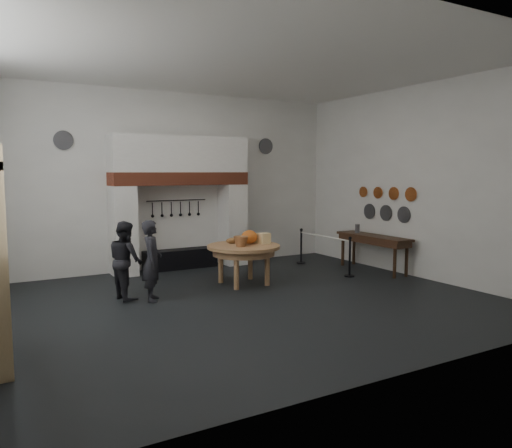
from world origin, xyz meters
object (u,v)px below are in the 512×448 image
visitor_far (126,260)px  barrier_post_near (350,258)px  iron_range (180,259)px  work_table (244,247)px  side_table (373,236)px  barrier_post_far (301,247)px  visitor_near (152,261)px

visitor_far → barrier_post_near: 5.21m
iron_range → barrier_post_near: barrier_post_near is taller
work_table → barrier_post_near: bearing=-12.2°
side_table → barrier_post_far: same height
work_table → barrier_post_far: bearing=29.4°
side_table → barrier_post_near: (-0.98, -0.26, -0.42)m
work_table → side_table: 3.55m
barrier_post_near → barrier_post_far: (0.00, 2.00, 0.00)m
iron_range → side_table: (4.10, -2.68, 0.62)m
visitor_near → visitor_far: size_ratio=1.02×
side_table → barrier_post_far: 2.04m
iron_range → visitor_near: (-1.64, -2.75, 0.53)m
work_table → visitor_far: 2.61m
iron_range → visitor_near: 3.25m
visitor_far → side_table: visitor_far is taller
work_table → side_table: size_ratio=0.73×
barrier_post_near → visitor_far: bearing=173.5°
work_table → visitor_far: (-2.60, 0.03, -0.07)m
iron_range → visitor_near: bearing=-120.9°
barrier_post_far → iron_range: bearing=163.3°
barrier_post_near → iron_range: bearing=136.7°
visitor_near → side_table: size_ratio=0.71×
visitor_near → visitor_far: bearing=66.6°
iron_range → barrier_post_near: (3.12, -2.94, 0.20)m
visitor_near → side_table: visitor_near is taller
visitor_near → side_table: 5.75m
visitor_far → barrier_post_far: visitor_far is taller
work_table → visitor_far: visitor_far is taller
iron_range → barrier_post_far: size_ratio=2.11×
barrier_post_near → barrier_post_far: same height
visitor_far → side_table: (6.14, -0.32, 0.10)m
visitor_far → barrier_post_far: size_ratio=1.71×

